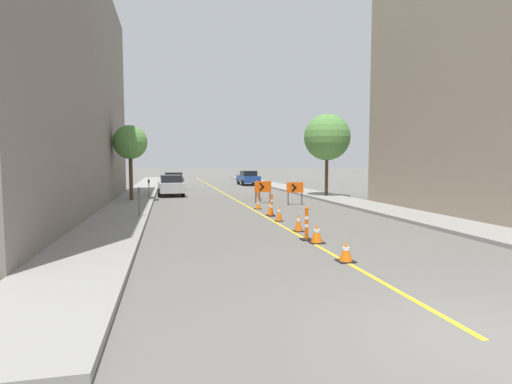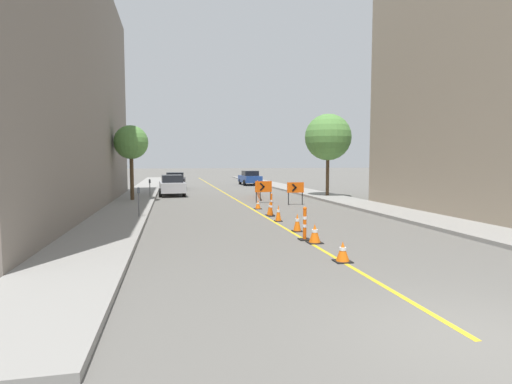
{
  "view_description": "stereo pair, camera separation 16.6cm",
  "coord_description": "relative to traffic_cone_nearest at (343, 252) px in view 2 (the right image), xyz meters",
  "views": [
    {
      "loc": [
        -4.51,
        -4.78,
        2.62
      ],
      "look_at": [
        0.06,
        15.78,
        1.0
      ],
      "focal_mm": 28.0,
      "sensor_mm": 36.0,
      "label": 1
    },
    {
      "loc": [
        -4.35,
        -4.82,
        2.62
      ],
      "look_at": [
        0.06,
        15.78,
        1.0
      ],
      "focal_mm": 28.0,
      "sensor_mm": 36.0,
      "label": 2
    }
  ],
  "objects": [
    {
      "name": "ground_plane",
      "position": [
        -0.01,
        -4.73,
        -0.26
      ],
      "size": [
        300.0,
        300.0,
        0.0
      ],
      "primitive_type": "plane",
      "color": "#605E59"
    },
    {
      "name": "lane_stripe",
      "position": [
        -0.01,
        24.97,
        -0.26
      ],
      "size": [
        0.12,
        59.4,
        0.01
      ],
      "color": "gold",
      "rests_on": "ground_plane"
    },
    {
      "name": "sidewalk_left",
      "position": [
        -6.68,
        24.97,
        -0.19
      ],
      "size": [
        2.5,
        59.4,
        0.15
      ],
      "color": "gray",
      "rests_on": "ground_plane"
    },
    {
      "name": "sidewalk_right",
      "position": [
        6.67,
        24.97,
        -0.19
      ],
      "size": [
        2.5,
        59.4,
        0.15
      ],
      "color": "gray",
      "rests_on": "ground_plane"
    },
    {
      "name": "building_facade_left",
      "position": [
        -10.93,
        12.7,
        6.45
      ],
      "size": [
        6.0,
        25.69,
        13.44
      ],
      "color": "slate",
      "rests_on": "ground_plane"
    },
    {
      "name": "traffic_cone_nearest",
      "position": [
        0.0,
        0.0,
        0.0
      ],
      "size": [
        0.44,
        0.44,
        0.54
      ],
      "color": "black",
      "rests_on": "ground_plane"
    },
    {
      "name": "traffic_cone_second",
      "position": [
        0.14,
        2.44,
        0.04
      ],
      "size": [
        0.47,
        0.47,
        0.62
      ],
      "color": "black",
      "rests_on": "ground_plane"
    },
    {
      "name": "traffic_cone_third",
      "position": [
        0.24,
        4.58,
        0.07
      ],
      "size": [
        0.37,
        0.37,
        0.68
      ],
      "color": "black",
      "rests_on": "ground_plane"
    },
    {
      "name": "traffic_cone_fourth",
      "position": [
        0.22,
        7.18,
        0.09
      ],
      "size": [
        0.33,
        0.33,
        0.73
      ],
      "color": "black",
      "rests_on": "ground_plane"
    },
    {
      "name": "traffic_cone_fifth",
      "position": [
        0.34,
        9.13,
        0.09
      ],
      "size": [
        0.4,
        0.4,
        0.72
      ],
      "color": "black",
      "rests_on": "ground_plane"
    },
    {
      "name": "traffic_cone_farthest",
      "position": [
        0.32,
        11.8,
        -0.02
      ],
      "size": [
        0.39,
        0.39,
        0.5
      ],
      "color": "black",
      "rests_on": "ground_plane"
    },
    {
      "name": "delineator_post_front",
      "position": [
        -0.01,
        2.98,
        0.21
      ],
      "size": [
        0.38,
        0.38,
        1.12
      ],
      "color": "black",
      "rests_on": "ground_plane"
    },
    {
      "name": "delineator_post_rear",
      "position": [
        0.31,
        8.76,
        0.2
      ],
      "size": [
        0.29,
        0.29,
        1.1
      ],
      "color": "black",
      "rests_on": "ground_plane"
    },
    {
      "name": "arrow_barricade_primary",
      "position": [
        1.32,
        14.78,
        0.71
      ],
      "size": [
        1.08,
        0.11,
        1.38
      ],
      "rotation": [
        0.0,
        0.0,
        0.04
      ],
      "color": "#EF560C",
      "rests_on": "ground_plane"
    },
    {
      "name": "arrow_barricade_secondary",
      "position": [
        2.97,
        13.37,
        0.72
      ],
      "size": [
        1.03,
        0.12,
        1.36
      ],
      "rotation": [
        0.0,
        0.0,
        -0.05
      ],
      "color": "#EF560C",
      "rests_on": "ground_plane"
    },
    {
      "name": "safety_mesh_fence",
      "position": [
        1.82,
        18.42,
        0.31
      ],
      "size": [
        0.85,
        4.7,
        1.15
      ],
      "rotation": [
        0.0,
        0.0,
        1.4
      ],
      "color": "#EF560C",
      "rests_on": "ground_plane"
    },
    {
      "name": "parked_car_curb_near",
      "position": [
        -4.28,
        21.62,
        0.53
      ],
      "size": [
        2.05,
        4.4,
        1.59
      ],
      "rotation": [
        0.0,
        0.0,
        0.06
      ],
      "color": "#B7B7BC",
      "rests_on": "ground_plane"
    },
    {
      "name": "parked_car_curb_mid",
      "position": [
        -3.93,
        28.92,
        0.53
      ],
      "size": [
        2.04,
        4.39,
        1.59
      ],
      "rotation": [
        0.0,
        0.0,
        -0.06
      ],
      "color": "black",
      "rests_on": "ground_plane"
    },
    {
      "name": "parked_car_curb_far",
      "position": [
        4.23,
        33.89,
        0.53
      ],
      "size": [
        1.97,
        4.37,
        1.59
      ],
      "rotation": [
        0.0,
        0.0,
        0.04
      ],
      "color": "navy",
      "rests_on": "ground_plane"
    },
    {
      "name": "parking_meter_near_curb",
      "position": [
        -5.78,
        8.96,
        0.82
      ],
      "size": [
        0.12,
        0.11,
        1.33
      ],
      "color": "#4C4C51",
      "rests_on": "sidewalk_left"
    },
    {
      "name": "parking_meter_far_curb",
      "position": [
        -5.78,
        18.77,
        0.78
      ],
      "size": [
        0.12,
        0.11,
        1.26
      ],
      "color": "#4C4C51",
      "rests_on": "sidewalk_left"
    },
    {
      "name": "street_tree_left_near",
      "position": [
        -6.81,
        17.17,
        3.54
      ],
      "size": [
        2.15,
        2.15,
        4.77
      ],
      "color": "#4C3823",
      "rests_on": "sidewalk_left"
    },
    {
      "name": "street_tree_right_near",
      "position": [
        6.8,
        17.72,
        4.09
      ],
      "size": [
        3.34,
        3.34,
        5.88
      ],
      "color": "#4C3823",
      "rests_on": "sidewalk_right"
    }
  ]
}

